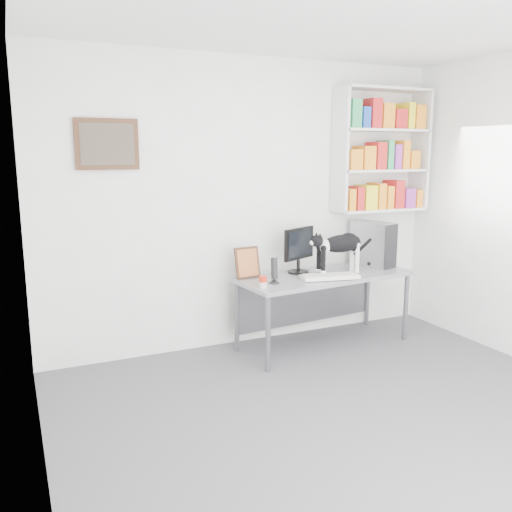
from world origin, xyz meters
The scene contains 11 objects.
room centered at (0.00, 0.00, 1.35)m, with size 4.01×4.01×2.70m.
bookshelf centered at (1.40, 1.85, 1.85)m, with size 1.03×0.28×1.24m, color silver.
wall_art centered at (-1.30, 1.97, 1.90)m, with size 0.52×0.04×0.42m, color #4A2E18.
desk centered at (0.58, 1.56, 0.35)m, with size 1.68×0.65×0.70m, color gray.
monitor centered at (0.38, 1.72, 0.92)m, with size 0.42×0.20×0.44m, color black.
keyboard centered at (0.53, 1.39, 0.72)m, with size 0.52×0.20×0.04m, color white.
pc_tower centered at (1.23, 1.71, 0.92)m, with size 0.20×0.45×0.45m, color #A3A4A8.
speaker centered at (-0.01, 1.44, 0.82)m, with size 0.10×0.10×0.24m, color black.
leaning_print centered at (-0.14, 1.74, 0.85)m, with size 0.24×0.10×0.30m, color #4A2E18.
soup_can centered at (-0.17, 1.34, 0.75)m, with size 0.07×0.07×0.10m, color red.
cat centered at (0.71, 1.52, 0.90)m, with size 0.63×0.17×0.39m, color black, non-canonical shape.
Camera 1 is at (-2.08, -2.69, 1.84)m, focal length 38.00 mm.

